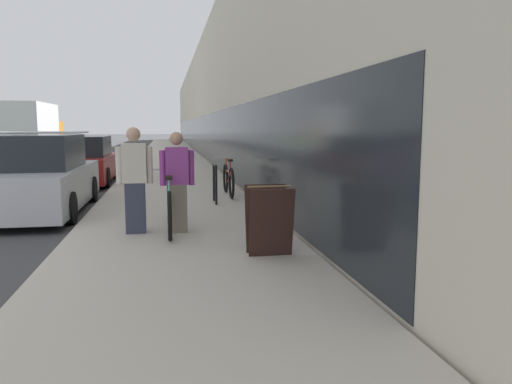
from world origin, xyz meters
TOP-DOWN VIEW (x-y plane):
  - sidewalk_slab at (5.52, 21.00)m, footprint 3.43×70.00m
  - storefront_facade at (12.27, 29.00)m, footprint 10.01×70.00m
  - tandem_bicycle at (5.35, 2.01)m, footprint 0.52×2.52m
  - person_rider at (5.48, 1.69)m, footprint 0.53×0.21m
  - person_bystander at (4.84, 1.75)m, footprint 0.56×0.22m
  - bike_rack_hoop at (6.35, 4.60)m, footprint 0.05×0.60m
  - cruiser_bike_nearest at (6.77, 5.70)m, footprint 0.52×1.86m
  - sandwich_board_sign at (6.62, 0.11)m, footprint 0.56×0.56m
  - parked_sedan_curbside at (2.72, 4.67)m, footprint 1.93×4.63m
  - vintage_roadster_curbside at (2.71, 10.12)m, footprint 1.95×4.55m
  - moving_truck at (-2.29, 24.82)m, footprint 2.18×7.11m

SIDE VIEW (x-z plane):
  - sidewalk_slab at x=5.52m, z-range 0.00..0.12m
  - cruiser_bike_nearest at x=6.77m, z-range 0.05..0.96m
  - tandem_bicycle at x=5.35m, z-range 0.05..0.97m
  - sandwich_board_sign at x=6.62m, z-range 0.12..1.02m
  - bike_rack_hoop at x=6.35m, z-range 0.21..1.06m
  - vintage_roadster_curbside at x=2.71m, z-range -0.07..1.40m
  - parked_sedan_curbside at x=2.72m, z-range -0.11..1.55m
  - person_rider at x=5.48m, z-range 0.13..1.69m
  - person_bystander at x=4.84m, z-range 0.13..1.76m
  - moving_truck at x=-2.29m, z-range 0.01..3.09m
  - storefront_facade at x=12.27m, z-range -0.01..6.53m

